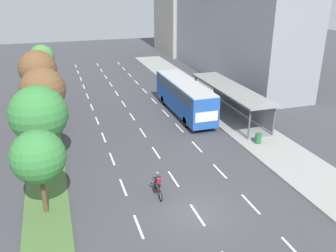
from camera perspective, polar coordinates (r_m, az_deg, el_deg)
name	(u,v)px	position (r m, az deg, el deg)	size (l,w,h in m)	color
ground_plane	(196,213)	(21.50, 4.56, -13.75)	(140.00, 140.00, 0.00)	#424247
median_strip	(45,115)	(38.15, -19.00, 1.64)	(2.60, 52.00, 0.12)	#4C7038
sidewalk_right	(205,99)	(41.43, 5.94, 4.33)	(4.50, 52.00, 0.15)	#9E9E99
lane_divider_left	(94,113)	(37.52, -11.68, 1.98)	(0.14, 49.33, 0.01)	white
lane_divider_center	(128,110)	(38.01, -6.45, 2.56)	(0.14, 49.33, 0.01)	white
lane_divider_right	(159,107)	(38.80, -1.38, 3.11)	(0.14, 49.33, 0.01)	white
bus_shelter	(232,98)	(36.02, 10.18, 4.38)	(2.90, 12.80, 2.86)	gray
bus	(184,94)	(36.08, 2.60, 5.07)	(2.54, 11.29, 3.37)	#2356B2
cyclist	(158,185)	(22.53, -1.62, -9.44)	(0.46, 1.82, 1.71)	black
median_tree_nearest	(38,157)	(20.83, -20.02, -4.66)	(3.02, 3.02, 5.07)	brown
median_tree_second	(38,114)	(26.69, -20.00, 1.77)	(4.08, 4.08, 5.84)	brown
median_tree_third	(43,90)	(32.83, -19.35, 5.50)	(3.89, 3.89, 5.75)	brown
median_tree_fourth	(38,69)	(38.98, -20.08, 8.56)	(3.79, 3.79, 6.17)	brown
median_tree_fifth	(42,57)	(45.27, -19.46, 10.34)	(2.85, 2.85, 5.71)	brown
trash_bin	(258,138)	(30.39, 14.20, -1.92)	(0.52, 0.52, 0.85)	#286B38
building_mid_right	(213,2)	(58.30, 7.21, 19.04)	(7.25, 15.33, 19.48)	#8E939E
building_far_right	(181,6)	(69.57, 2.07, 18.61)	(7.02, 11.93, 17.01)	#A39E93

